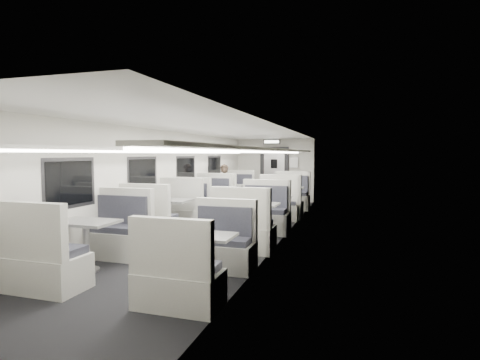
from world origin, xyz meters
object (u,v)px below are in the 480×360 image
Objects in this scene: booth_left_b at (199,207)px; booth_right_a at (287,200)px; booth_left_d at (86,245)px; passenger at (224,189)px; exit_sign at (272,142)px; booth_left_c at (169,217)px; booth_right_c at (255,222)px; booth_right_d at (204,259)px; booth_right_b at (275,210)px; booth_left_a at (229,196)px; vestibule_door at (274,174)px.

booth_right_a is at bearing 47.54° from booth_left_b.
booth_left_b is at bearing 90.00° from booth_left_d.
passenger is 2.44× the size of exit_sign.
booth_right_c is (2.00, 0.01, -0.01)m from booth_left_c.
booth_left_c reaches higher than booth_right_d.
booth_right_a is at bearing 90.00° from booth_right_c.
exit_sign is at bearing 103.54° from booth_right_b.
booth_right_a is 6.62m from booth_right_d.
booth_right_c is at bearing -64.51° from booth_left_a.
booth_right_c is at bearing -90.00° from booth_right_a.
passenger reaches higher than booth_right_a.
booth_right_b is 4.79m from vestibule_door.
booth_left_b is 1.04× the size of booth_left_d.
booth_right_c is (0.00, -2.01, 0.04)m from booth_right_b.
booth_left_c is 1.13× the size of booth_right_b.
booth_right_c reaches higher than booth_left_d.
booth_right_a is 3.07m from vestibule_door.
passenger is (0.14, -0.89, 0.34)m from booth_left_a.
vestibule_door is at bearing 78.74° from booth_left_b.
booth_left_a is at bearing -112.14° from vestibule_door.
vestibule_door is at bearing 67.86° from booth_left_a.
passenger reaches higher than booth_right_b.
booth_right_b is at bearing -76.46° from exit_sign.
booth_right_b is (0.00, -1.80, -0.05)m from booth_right_a.
vestibule_door is (1.00, 2.46, 0.62)m from booth_left_a.
passenger is 0.72× the size of vestibule_door.
passenger reaches higher than booth_right_d.
booth_left_b is 5.00m from exit_sign.
booth_right_c is at bearing 53.83° from booth_left_d.
passenger reaches higher than booth_left_d.
booth_right_c is at bearing -62.44° from passenger.
vestibule_door is 3.39× the size of exit_sign.
passenger is (-1.86, -0.51, 0.34)m from booth_right_a.
booth_right_c is at bearing 0.40° from booth_left_c.
booth_right_a is at bearing -10.68° from booth_left_a.
passenger is at bearing 145.12° from booth_right_b.
booth_left_b is 2.58m from booth_right_c.
booth_left_a is 1.00× the size of booth_left_c.
passenger is at bearing 88.65° from booth_left_d.
booth_right_a is 3.16m from exit_sign.
booth_left_c is at bearing 90.00° from booth_left_d.
exit_sign is at bearing 83.59° from booth_left_d.
passenger reaches higher than booth_left_c.
booth_right_a is at bearing 73.03° from booth_left_d.
booth_left_c is at bearing -90.00° from booth_left_a.
booth_left_d is 2.00m from booth_right_d.
booth_right_b is at bearing 67.16° from booth_left_d.
exit_sign is (-1.00, 8.97, 1.91)m from booth_right_d.
booth_right_a is 1.13× the size of booth_right_d.
booth_left_c is 0.99× the size of booth_right_a.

